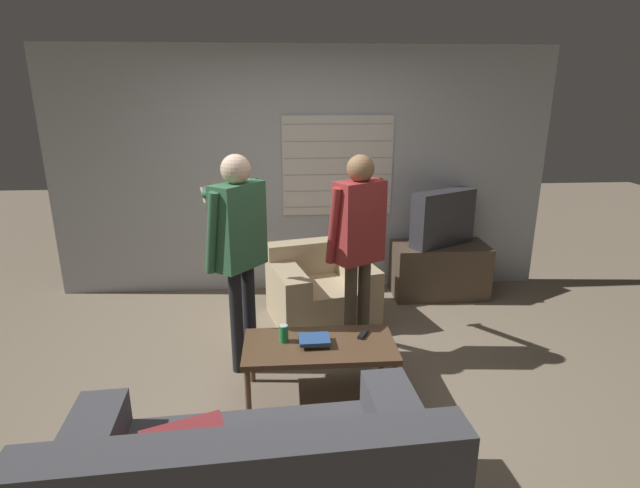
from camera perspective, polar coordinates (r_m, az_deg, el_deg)
name	(u,v)px	position (r m, az deg, el deg)	size (l,w,h in m)	color
ground_plane	(315,390)	(3.84, -0.53, -16.30)	(16.00, 16.00, 0.00)	#7F705B
wall_back	(304,173)	(5.29, -1.87, 8.09)	(5.20, 0.08, 2.55)	#ADB2B7
armchair_beige	(321,290)	(4.78, 0.06, -5.27)	(1.08, 1.00, 0.71)	tan
coffee_table	(320,349)	(3.58, -0.05, -11.89)	(1.06, 0.54, 0.42)	brown
tv_stand	(439,270)	(5.47, 13.45, -2.89)	(0.98, 0.50, 0.56)	#4C3D2D
tv	(443,218)	(5.31, 13.86, 2.88)	(0.74, 0.52, 0.57)	#2D2D33
person_left_standing	(238,238)	(3.74, -9.36, 0.73)	(0.56, 0.79, 1.69)	black
person_right_standing	(358,235)	(3.85, 4.34, 1.09)	(0.49, 0.82, 1.67)	#4C4233
book_stack	(315,340)	(3.54, -0.61, -10.96)	(0.22, 0.18, 0.05)	gold
soda_can	(284,333)	(3.57, -4.17, -10.16)	(0.07, 0.07, 0.13)	#238E47
spare_remote	(363,334)	(3.67, 4.93, -10.24)	(0.10, 0.13, 0.02)	black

